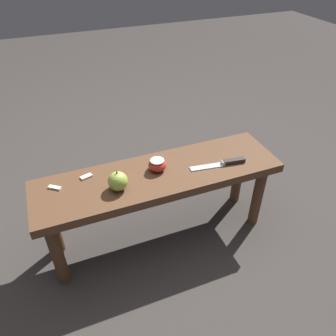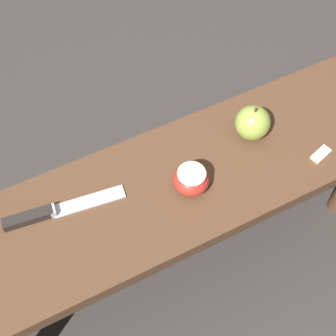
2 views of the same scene
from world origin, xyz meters
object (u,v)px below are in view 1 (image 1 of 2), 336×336
at_px(wooden_bench, 159,184).
at_px(apple_cut, 157,165).
at_px(knife, 226,163).
at_px(apple_whole, 118,181).

xyz_separation_m(wooden_bench, apple_cut, (-0.00, -0.02, 0.09)).
distance_m(knife, apple_whole, 0.50).
xyz_separation_m(apple_whole, apple_cut, (-0.19, -0.06, -0.01)).
bearing_deg(apple_whole, apple_cut, -162.02).
bearing_deg(apple_cut, wooden_bench, 87.36).
relative_size(wooden_bench, knife, 4.21).
relative_size(apple_whole, apple_cut, 1.17).
relative_size(knife, apple_cut, 3.31).
height_order(wooden_bench, apple_cut, apple_cut).
bearing_deg(apple_cut, knife, 166.10).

